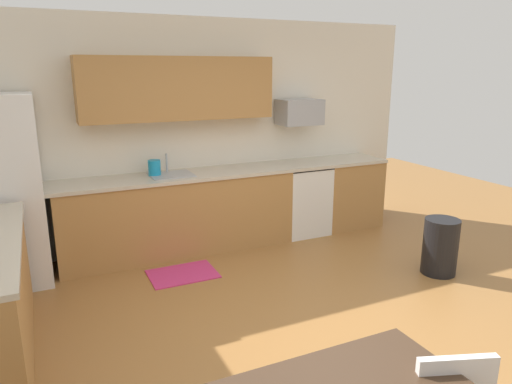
# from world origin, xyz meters

# --- Properties ---
(ground_plane) EXTENTS (12.00, 12.00, 0.00)m
(ground_plane) POSITION_xyz_m (0.00, 0.00, 0.00)
(ground_plane) COLOR #9E6B38
(wall_back) EXTENTS (5.80, 0.10, 2.70)m
(wall_back) POSITION_xyz_m (0.00, 2.65, 1.35)
(wall_back) COLOR silver
(wall_back) RESTS_ON ground
(cabinet_run_back) EXTENTS (2.72, 0.60, 0.90)m
(cabinet_run_back) POSITION_xyz_m (-0.39, 2.30, 0.45)
(cabinet_run_back) COLOR #AD7A42
(cabinet_run_back) RESTS_ON ground
(cabinet_run_back_right) EXTENTS (0.83, 0.60, 0.90)m
(cabinet_run_back_right) POSITION_xyz_m (1.98, 2.30, 0.45)
(cabinet_run_back_right) COLOR #AD7A42
(cabinet_run_back_right) RESTS_ON ground
(countertop_back) EXTENTS (4.80, 0.64, 0.04)m
(countertop_back) POSITION_xyz_m (0.00, 2.30, 0.92)
(countertop_back) COLOR beige
(countertop_back) RESTS_ON cabinet_run_back
(upper_cabinets_back) EXTENTS (2.20, 0.34, 0.70)m
(upper_cabinets_back) POSITION_xyz_m (-0.30, 2.43, 1.90)
(upper_cabinets_back) COLOR #AD7A42
(refrigerator) EXTENTS (0.76, 0.70, 1.89)m
(refrigerator) POSITION_xyz_m (-2.18, 2.22, 0.95)
(refrigerator) COLOR white
(refrigerator) RESTS_ON ground
(oven_range) EXTENTS (0.60, 0.60, 0.91)m
(oven_range) POSITION_xyz_m (1.27, 2.30, 0.46)
(oven_range) COLOR white
(oven_range) RESTS_ON ground
(microwave) EXTENTS (0.54, 0.36, 0.32)m
(microwave) POSITION_xyz_m (1.27, 2.40, 1.58)
(microwave) COLOR #9EA0A5
(sink_basin) EXTENTS (0.48, 0.40, 0.14)m
(sink_basin) POSITION_xyz_m (-0.46, 2.30, 0.88)
(sink_basin) COLOR #A5A8AD
(sink_basin) RESTS_ON countertop_back
(sink_faucet) EXTENTS (0.02, 0.02, 0.24)m
(sink_faucet) POSITION_xyz_m (-0.46, 2.48, 1.04)
(sink_faucet) COLOR #B2B5BA
(sink_faucet) RESTS_ON countertop_back
(trash_bin) EXTENTS (0.36, 0.36, 0.60)m
(trash_bin) POSITION_xyz_m (1.93, 0.54, 0.30)
(trash_bin) COLOR black
(trash_bin) RESTS_ON ground
(floor_mat) EXTENTS (0.70, 0.50, 0.01)m
(floor_mat) POSITION_xyz_m (-0.56, 1.65, 0.01)
(floor_mat) COLOR #CC3372
(floor_mat) RESTS_ON ground
(kettle) EXTENTS (0.14, 0.14, 0.20)m
(kettle) POSITION_xyz_m (-0.64, 2.35, 1.02)
(kettle) COLOR #198CBF
(kettle) RESTS_ON countertop_back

